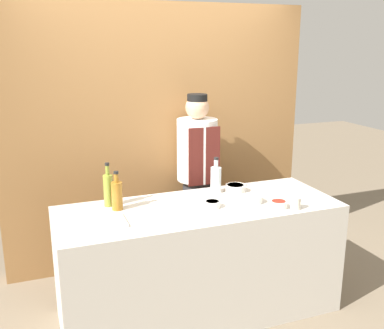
{
  "coord_description": "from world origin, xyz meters",
  "views": [
    {
      "loc": [
        -1.16,
        -2.9,
        2.04
      ],
      "look_at": [
        0.0,
        0.15,
        1.16
      ],
      "focal_mm": 42.0,
      "sensor_mm": 36.0,
      "label": 1
    }
  ],
  "objects_px": {
    "sauce_bowl_white": "(235,188)",
    "bottle_amber": "(117,195)",
    "sauce_bowl_green": "(212,204)",
    "bottle_oil": "(108,189)",
    "sauce_bowl_brown": "(252,199)",
    "cutting_board": "(96,223)",
    "bottle_clear": "(216,179)",
    "chef_center": "(197,177)",
    "cup_cream": "(296,203)",
    "sauce_bowl_red": "(279,204)"
  },
  "relations": [
    {
      "from": "sauce_bowl_green",
      "to": "sauce_bowl_white",
      "type": "height_order",
      "value": "sauce_bowl_white"
    },
    {
      "from": "sauce_bowl_brown",
      "to": "bottle_amber",
      "type": "xyz_separation_m",
      "value": [
        -0.98,
        0.21,
        0.08
      ]
    },
    {
      "from": "bottle_amber",
      "to": "cup_cream",
      "type": "xyz_separation_m",
      "value": [
        1.21,
        -0.45,
        -0.07
      ]
    },
    {
      "from": "sauce_bowl_brown",
      "to": "sauce_bowl_white",
      "type": "xyz_separation_m",
      "value": [
        -0.0,
        0.28,
        0.0
      ]
    },
    {
      "from": "bottle_amber",
      "to": "sauce_bowl_brown",
      "type": "bearing_deg",
      "value": -12.2
    },
    {
      "from": "sauce_bowl_brown",
      "to": "cutting_board",
      "type": "distance_m",
      "value": 1.17
    },
    {
      "from": "cup_cream",
      "to": "chef_center",
      "type": "bearing_deg",
      "value": 109.36
    },
    {
      "from": "sauce_bowl_green",
      "to": "sauce_bowl_white",
      "type": "bearing_deg",
      "value": 40.25
    },
    {
      "from": "sauce_bowl_green",
      "to": "cup_cream",
      "type": "relative_size",
      "value": 1.32
    },
    {
      "from": "bottle_amber",
      "to": "cutting_board",
      "type": "bearing_deg",
      "value": -129.9
    },
    {
      "from": "sauce_bowl_green",
      "to": "bottle_oil",
      "type": "height_order",
      "value": "bottle_oil"
    },
    {
      "from": "chef_center",
      "to": "bottle_clear",
      "type": "bearing_deg",
      "value": -93.49
    },
    {
      "from": "sauce_bowl_white",
      "to": "bottle_clear",
      "type": "bearing_deg",
      "value": 168.26
    },
    {
      "from": "sauce_bowl_brown",
      "to": "bottle_amber",
      "type": "bearing_deg",
      "value": 167.8
    },
    {
      "from": "sauce_bowl_green",
      "to": "cup_cream",
      "type": "distance_m",
      "value": 0.6
    },
    {
      "from": "cutting_board",
      "to": "bottle_amber",
      "type": "relative_size",
      "value": 1.32
    },
    {
      "from": "cutting_board",
      "to": "cup_cream",
      "type": "relative_size",
      "value": 4.27
    },
    {
      "from": "cutting_board",
      "to": "bottle_amber",
      "type": "distance_m",
      "value": 0.31
    },
    {
      "from": "sauce_bowl_red",
      "to": "sauce_bowl_green",
      "type": "xyz_separation_m",
      "value": [
        -0.45,
        0.18,
        -0.0
      ]
    },
    {
      "from": "bottle_amber",
      "to": "bottle_oil",
      "type": "xyz_separation_m",
      "value": [
        -0.04,
        0.1,
        0.02
      ]
    },
    {
      "from": "sauce_bowl_white",
      "to": "sauce_bowl_green",
      "type": "bearing_deg",
      "value": -139.75
    },
    {
      "from": "sauce_bowl_red",
      "to": "cup_cream",
      "type": "relative_size",
      "value": 1.42
    },
    {
      "from": "sauce_bowl_white",
      "to": "bottle_amber",
      "type": "xyz_separation_m",
      "value": [
        -0.98,
        -0.07,
        0.08
      ]
    },
    {
      "from": "sauce_bowl_red",
      "to": "bottle_amber",
      "type": "bearing_deg",
      "value": 160.77
    },
    {
      "from": "sauce_bowl_white",
      "to": "chef_center",
      "type": "height_order",
      "value": "chef_center"
    },
    {
      "from": "sauce_bowl_green",
      "to": "cup_cream",
      "type": "height_order",
      "value": "cup_cream"
    },
    {
      "from": "bottle_clear",
      "to": "sauce_bowl_white",
      "type": "bearing_deg",
      "value": -11.74
    },
    {
      "from": "sauce_bowl_brown",
      "to": "bottle_clear",
      "type": "relative_size",
      "value": 0.55
    },
    {
      "from": "sauce_bowl_green",
      "to": "sauce_bowl_brown",
      "type": "relative_size",
      "value": 0.73
    },
    {
      "from": "bottle_oil",
      "to": "bottle_amber",
      "type": "bearing_deg",
      "value": -66.92
    },
    {
      "from": "sauce_bowl_brown",
      "to": "cup_cream",
      "type": "relative_size",
      "value": 1.81
    },
    {
      "from": "sauce_bowl_red",
      "to": "cutting_board",
      "type": "xyz_separation_m",
      "value": [
        -1.3,
        0.16,
        -0.02
      ]
    },
    {
      "from": "sauce_bowl_green",
      "to": "bottle_amber",
      "type": "xyz_separation_m",
      "value": [
        -0.66,
        0.2,
        0.09
      ]
    },
    {
      "from": "sauce_bowl_green",
      "to": "bottle_oil",
      "type": "relative_size",
      "value": 0.36
    },
    {
      "from": "sauce_bowl_red",
      "to": "sauce_bowl_green",
      "type": "bearing_deg",
      "value": 157.9
    },
    {
      "from": "sauce_bowl_green",
      "to": "chef_center",
      "type": "bearing_deg",
      "value": 76.54
    },
    {
      "from": "cutting_board",
      "to": "bottle_amber",
      "type": "xyz_separation_m",
      "value": [
        0.19,
        0.23,
        0.1
      ]
    },
    {
      "from": "sauce_bowl_brown",
      "to": "bottle_clear",
      "type": "distance_m",
      "value": 0.36
    },
    {
      "from": "sauce_bowl_brown",
      "to": "chef_center",
      "type": "xyz_separation_m",
      "value": [
        -0.13,
        0.8,
        -0.04
      ]
    },
    {
      "from": "sauce_bowl_green",
      "to": "cutting_board",
      "type": "bearing_deg",
      "value": -178.53
    },
    {
      "from": "bottle_clear",
      "to": "chef_center",
      "type": "relative_size",
      "value": 0.18
    },
    {
      "from": "sauce_bowl_brown",
      "to": "cutting_board",
      "type": "height_order",
      "value": "sauce_bowl_brown"
    },
    {
      "from": "sauce_bowl_green",
      "to": "sauce_bowl_red",
      "type": "bearing_deg",
      "value": -22.1
    },
    {
      "from": "bottle_clear",
      "to": "bottle_oil",
      "type": "xyz_separation_m",
      "value": [
        -0.86,
        0.0,
        0.01
      ]
    },
    {
      "from": "sauce_bowl_brown",
      "to": "bottle_amber",
      "type": "distance_m",
      "value": 1.01
    },
    {
      "from": "bottle_oil",
      "to": "sauce_bowl_white",
      "type": "bearing_deg",
      "value": -1.95
    },
    {
      "from": "sauce_bowl_red",
      "to": "cup_cream",
      "type": "xyz_separation_m",
      "value": [
        0.11,
        -0.06,
        0.01
      ]
    },
    {
      "from": "sauce_bowl_green",
      "to": "cutting_board",
      "type": "distance_m",
      "value": 0.85
    },
    {
      "from": "bottle_oil",
      "to": "cup_cream",
      "type": "height_order",
      "value": "bottle_oil"
    },
    {
      "from": "sauce_bowl_white",
      "to": "bottle_amber",
      "type": "bearing_deg",
      "value": -176.14
    }
  ]
}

